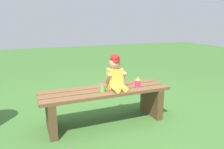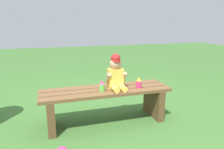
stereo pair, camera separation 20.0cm
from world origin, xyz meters
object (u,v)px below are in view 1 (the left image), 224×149
Objects in this scene: sippy_cup_left at (102,86)px; sippy_cup_right at (138,82)px; park_bench at (106,100)px; child_figure at (115,73)px.

sippy_cup_right is at bearing 0.00° from sippy_cup_left.
park_bench is 12.06× the size of sippy_cup_right.
park_bench is at bearing 170.53° from sippy_cup_right.
sippy_cup_left is 0.45m from sippy_cup_right.
child_figure is at bearing 167.99° from sippy_cup_right.
sippy_cup_right reaches higher than park_bench.
child_figure is 3.26× the size of sippy_cup_right.
sippy_cup_left reaches higher than park_bench.
child_figure is at bearing -3.80° from park_bench.
child_figure is at bearing 17.13° from sippy_cup_left.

